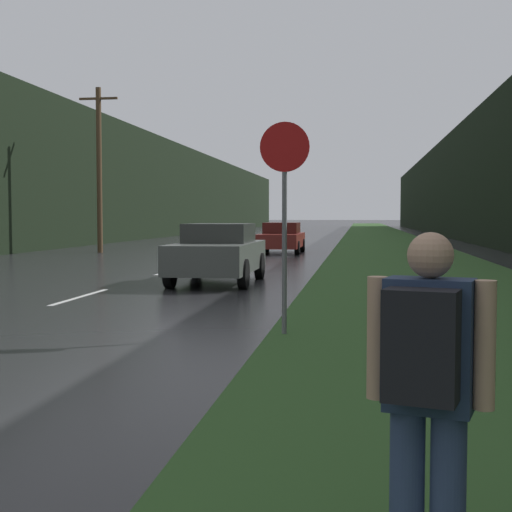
# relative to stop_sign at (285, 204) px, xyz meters

# --- Properties ---
(grass_verge) EXTENTS (6.00, 240.00, 0.02)m
(grass_verge) POSITION_rel_stop_sign_xyz_m (2.77, 30.38, -1.84)
(grass_verge) COLOR #2D5123
(grass_verge) RESTS_ON ground_plane
(lane_stripe_c) EXTENTS (0.12, 3.00, 0.01)m
(lane_stripe_c) POSITION_rel_stop_sign_xyz_m (-4.70, 4.11, -1.84)
(lane_stripe_c) COLOR silver
(lane_stripe_c) RESTS_ON ground_plane
(lane_stripe_d) EXTENTS (0.12, 3.00, 0.01)m
(lane_stripe_d) POSITION_rel_stop_sign_xyz_m (-4.70, 11.11, -1.84)
(lane_stripe_d) COLOR silver
(lane_stripe_d) RESTS_ON ground_plane
(lane_stripe_e) EXTENTS (0.12, 3.00, 0.01)m
(lane_stripe_e) POSITION_rel_stop_sign_xyz_m (-4.70, 18.11, -1.84)
(lane_stripe_e) COLOR silver
(lane_stripe_e) RESTS_ON ground_plane
(treeline_far_side) EXTENTS (2.00, 140.00, 7.85)m
(treeline_far_side) POSITION_rel_stop_sign_xyz_m (-15.18, 40.38, 2.08)
(treeline_far_side) COLOR black
(treeline_far_side) RESTS_ON ground_plane
(treeline_near_side) EXTENTS (2.00, 140.00, 8.01)m
(treeline_near_side) POSITION_rel_stop_sign_xyz_m (8.77, 40.38, 2.16)
(treeline_near_side) COLOR black
(treeline_near_side) RESTS_ON ground_plane
(utility_pole_far) EXTENTS (1.80, 0.24, 7.52)m
(utility_pole_far) POSITION_rel_stop_sign_xyz_m (-10.75, 21.37, 2.04)
(utility_pole_far) COLOR #4C3823
(utility_pole_far) RESTS_ON ground_plane
(stop_sign) EXTENTS (0.70, 0.07, 3.00)m
(stop_sign) POSITION_rel_stop_sign_xyz_m (0.00, 0.00, 0.00)
(stop_sign) COLOR slate
(stop_sign) RESTS_ON ground_plane
(hitchhiker_with_backpack) EXTENTS (0.54, 0.47, 1.62)m
(hitchhiker_with_backpack) POSITION_rel_stop_sign_xyz_m (1.34, -6.81, -0.92)
(hitchhiker_with_backpack) COLOR navy
(hitchhiker_with_backpack) RESTS_ON ground_plane
(car_passing_near) EXTENTS (1.95, 4.34, 1.49)m
(car_passing_near) POSITION_rel_stop_sign_xyz_m (-2.47, 7.57, -1.08)
(car_passing_near) COLOR #4C514C
(car_passing_near) RESTS_ON ground_plane
(car_passing_far) EXTENTS (1.91, 4.71, 1.39)m
(car_passing_far) POSITION_rel_stop_sign_xyz_m (-2.47, 22.29, -1.15)
(car_passing_far) COLOR maroon
(car_passing_far) RESTS_ON ground_plane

